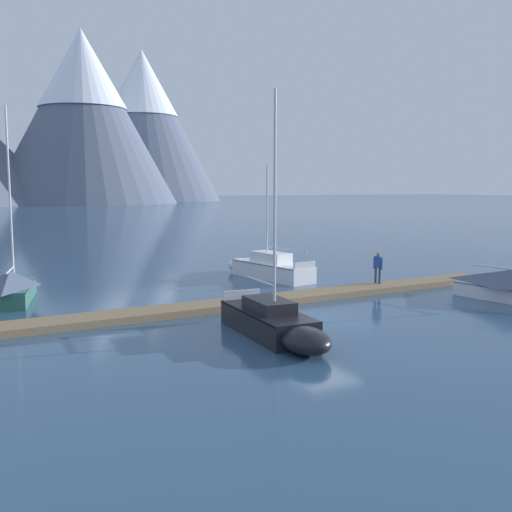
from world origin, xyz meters
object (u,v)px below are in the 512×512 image
sailboat_nearest_berth (12,285)px  sailboat_second_berth (275,323)px  sailboat_mid_dock_port (267,267)px  person_on_dock (378,266)px

sailboat_nearest_berth → sailboat_second_berth: bearing=-57.3°
sailboat_second_berth → sailboat_mid_dock_port: (6.50, 12.49, 0.05)m
sailboat_mid_dock_port → person_on_dock: size_ratio=4.31×
sailboat_mid_dock_port → person_on_dock: (3.36, -6.21, 0.64)m
sailboat_second_berth → sailboat_mid_dock_port: 14.08m
sailboat_second_berth → person_on_dock: (9.86, 6.28, 0.69)m
sailboat_nearest_berth → person_on_dock: 18.48m
sailboat_second_berth → person_on_dock: 11.71m
sailboat_nearest_berth → sailboat_second_berth: sailboat_nearest_berth is taller
sailboat_nearest_berth → person_on_dock: bearing=-18.1°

